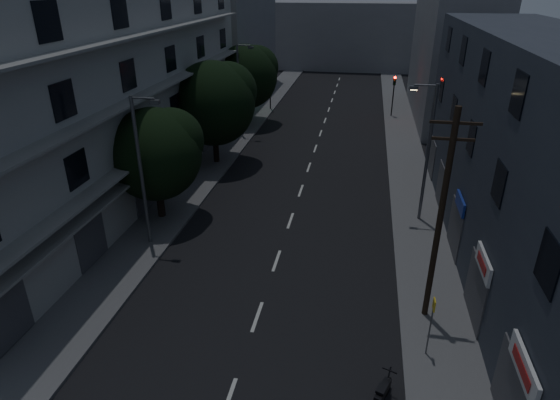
% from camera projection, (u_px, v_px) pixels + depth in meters
% --- Properties ---
extents(ground, '(160.00, 160.00, 0.00)m').
position_uv_depth(ground, '(310.00, 165.00, 36.56)').
color(ground, black).
rests_on(ground, ground).
extents(sidewalk_left, '(3.00, 90.00, 0.15)m').
position_uv_depth(sidewalk_left, '(217.00, 158.00, 37.74)').
color(sidewalk_left, '#565659').
rests_on(sidewalk_left, ground).
extents(sidewalk_right, '(3.00, 90.00, 0.15)m').
position_uv_depth(sidewalk_right, '(408.00, 170.00, 35.32)').
color(sidewalk_right, '#565659').
rests_on(sidewalk_right, ground).
extents(lane_markings, '(0.15, 60.50, 0.01)m').
position_uv_depth(lane_markings, '(318.00, 140.00, 42.12)').
color(lane_markings, beige).
rests_on(lane_markings, ground).
extents(building_left, '(7.00, 36.00, 14.00)m').
position_uv_depth(building_left, '(109.00, 88.00, 29.28)').
color(building_left, '#A7A7A2').
rests_on(building_left, ground).
extents(building_right, '(6.19, 28.00, 11.00)m').
position_uv_depth(building_right, '(532.00, 155.00, 22.49)').
color(building_right, '#2E333E').
rests_on(building_right, ground).
extents(building_far_left, '(6.00, 20.00, 16.00)m').
position_uv_depth(building_far_left, '(235.00, 27.00, 55.54)').
color(building_far_left, slate).
rests_on(building_far_left, ground).
extents(building_far_right, '(6.00, 20.00, 13.00)m').
position_uv_depth(building_far_right, '(451.00, 52.00, 46.97)').
color(building_far_right, slate).
rests_on(building_far_right, ground).
extents(building_far_end, '(24.00, 8.00, 10.00)m').
position_uv_depth(building_far_end, '(345.00, 36.00, 74.46)').
color(building_far_end, slate).
rests_on(building_far_end, ground).
extents(tree_near, '(5.36, 5.36, 6.61)m').
position_uv_depth(tree_near, '(156.00, 151.00, 26.67)').
color(tree_near, black).
rests_on(tree_near, sidewalk_left).
extents(tree_mid, '(6.28, 6.28, 7.73)m').
position_uv_depth(tree_mid, '(214.00, 100.00, 34.86)').
color(tree_mid, black).
rests_on(tree_mid, sidewalk_left).
extents(tree_far, '(6.09, 6.09, 7.53)m').
position_uv_depth(tree_far, '(247.00, 74.00, 45.04)').
color(tree_far, black).
rests_on(tree_far, sidewalk_left).
extents(traffic_signal_far_right, '(0.28, 0.37, 4.10)m').
position_uv_depth(traffic_signal_far_right, '(394.00, 88.00, 47.94)').
color(traffic_signal_far_right, black).
rests_on(traffic_signal_far_right, sidewalk_right).
extents(traffic_signal_far_left, '(0.28, 0.37, 4.10)m').
position_uv_depth(traffic_signal_far_left, '(270.00, 82.00, 50.54)').
color(traffic_signal_far_left, black).
rests_on(traffic_signal_far_left, sidewalk_left).
extents(street_lamp_left_near, '(1.51, 0.25, 8.00)m').
position_uv_depth(street_lamp_left_near, '(142.00, 166.00, 23.65)').
color(street_lamp_left_near, '#5B5F63').
rests_on(street_lamp_left_near, sidewalk_left).
extents(street_lamp_right, '(1.51, 0.25, 8.00)m').
position_uv_depth(street_lamp_right, '(427.00, 148.00, 26.20)').
color(street_lamp_right, '#55565C').
rests_on(street_lamp_right, sidewalk_right).
extents(street_lamp_left_far, '(1.51, 0.25, 8.00)m').
position_uv_depth(street_lamp_left_far, '(240.00, 86.00, 41.47)').
color(street_lamp_left_far, '#55575C').
rests_on(street_lamp_left_far, sidewalk_left).
extents(utility_pole, '(1.80, 0.24, 9.00)m').
position_uv_depth(utility_pole, '(441.00, 216.00, 18.06)').
color(utility_pole, black).
rests_on(utility_pole, sidewalk_right).
extents(bus_stop_sign, '(0.06, 0.35, 2.52)m').
position_uv_depth(bus_stop_sign, '(432.00, 317.00, 17.18)').
color(bus_stop_sign, '#595B60').
rests_on(bus_stop_sign, sidewalk_right).
extents(motorcycle, '(0.85, 1.74, 1.17)m').
position_uv_depth(motorcycle, '(382.00, 394.00, 15.76)').
color(motorcycle, black).
rests_on(motorcycle, ground).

